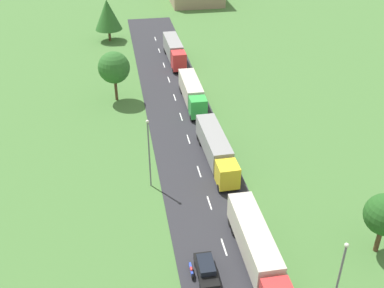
# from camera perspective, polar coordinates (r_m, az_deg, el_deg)

# --- Properties ---
(road) EXTENTS (10.00, 140.00, 0.06)m
(road) POSITION_cam_1_polar(r_m,az_deg,el_deg) (53.09, 2.05, -6.96)
(road) COLOR #2B2B30
(road) RESTS_ON ground
(lane_marking_centre) EXTENTS (0.16, 120.62, 0.01)m
(lane_marking_centre) POSITION_cam_1_polar(r_m,az_deg,el_deg) (49.94, 3.06, -9.91)
(lane_marking_centre) COLOR white
(lane_marking_centre) RESTS_ON road
(truck_lead) EXTENTS (2.51, 13.49, 3.60)m
(truck_lead) POSITION_cam_1_polar(r_m,az_deg,el_deg) (44.90, 7.94, -12.48)
(truck_lead) COLOR red
(truck_lead) RESTS_ON road
(truck_second) EXTENTS (2.75, 13.31, 3.48)m
(truck_second) POSITION_cam_1_polar(r_m,az_deg,el_deg) (58.37, 2.96, -0.53)
(truck_second) COLOR yellow
(truck_second) RESTS_ON road
(truck_third) EXTENTS (2.53, 11.99, 3.50)m
(truck_third) POSITION_cam_1_polar(r_m,az_deg,el_deg) (72.57, 0.02, 6.38)
(truck_third) COLOR green
(truck_third) RESTS_ON road
(truck_fourth) EXTENTS (2.70, 12.41, 3.80)m
(truck_fourth) POSITION_cam_1_polar(r_m,az_deg,el_deg) (88.83, -2.18, 11.36)
(truck_fourth) COLOR red
(truck_fourth) RESTS_ON road
(car_second) EXTENTS (1.77, 4.30, 1.56)m
(car_second) POSITION_cam_1_polar(r_m,az_deg,el_deg) (44.41, 1.76, -15.05)
(car_second) COLOR black
(car_second) RESTS_ON road
(motorcycle_courier) EXTENTS (0.28, 1.94, 0.91)m
(motorcycle_courier) POSITION_cam_1_polar(r_m,az_deg,el_deg) (44.82, -0.11, -15.08)
(motorcycle_courier) COLOR black
(motorcycle_courier) RESTS_ON road
(lamppost_lead) EXTENTS (0.36, 0.36, 9.19)m
(lamppost_lead) POSITION_cam_1_polar(r_m,az_deg,el_deg) (39.39, 17.36, -15.81)
(lamppost_lead) COLOR slate
(lamppost_lead) RESTS_ON ground
(lamppost_second) EXTENTS (0.36, 0.36, 8.84)m
(lamppost_second) POSITION_cam_1_polar(r_m,az_deg,el_deg) (52.82, -5.26, -0.81)
(lamppost_second) COLOR slate
(lamppost_second) RESTS_ON ground
(tree_birch) EXTENTS (5.54, 5.54, 8.52)m
(tree_birch) POSITION_cam_1_polar(r_m,az_deg,el_deg) (100.41, -10.25, 15.27)
(tree_birch) COLOR #513823
(tree_birch) RESTS_ON ground
(tree_maple) EXTENTS (4.91, 4.91, 7.94)m
(tree_maple) POSITION_cam_1_polar(r_m,az_deg,el_deg) (73.54, -9.50, 9.17)
(tree_maple) COLOR #513823
(tree_maple) RESTS_ON ground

